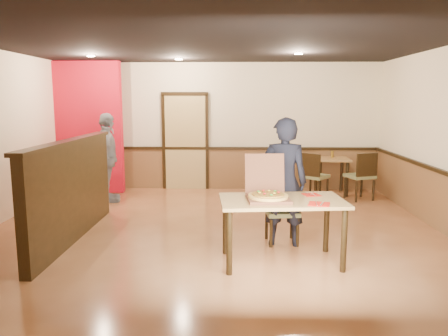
# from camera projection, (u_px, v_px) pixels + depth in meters

# --- Properties ---
(floor) EXTENTS (7.00, 7.00, 0.00)m
(floor) POSITION_uv_depth(u_px,v_px,m) (213.00, 236.00, 6.47)
(floor) COLOR #C97F4E
(floor) RESTS_ON ground
(ceiling) EXTENTS (7.00, 7.00, 0.00)m
(ceiling) POSITION_uv_depth(u_px,v_px,m) (212.00, 41.00, 6.03)
(ceiling) COLOR black
(ceiling) RESTS_ON wall_back
(wall_back) EXTENTS (7.00, 0.00, 7.00)m
(wall_back) POSITION_uv_depth(u_px,v_px,m) (221.00, 127.00, 9.71)
(wall_back) COLOR #F3E5BE
(wall_back) RESTS_ON floor
(wainscot_back) EXTENTS (7.00, 0.04, 0.90)m
(wainscot_back) POSITION_uv_depth(u_px,v_px,m) (221.00, 169.00, 9.83)
(wainscot_back) COLOR brown
(wainscot_back) RESTS_ON floor
(chair_rail_back) EXTENTS (7.00, 0.06, 0.06)m
(chair_rail_back) POSITION_uv_depth(u_px,v_px,m) (221.00, 148.00, 9.73)
(chair_rail_back) COLOR black
(chair_rail_back) RESTS_ON wall_back
(back_door) EXTENTS (0.90, 0.06, 2.10)m
(back_door) POSITION_uv_depth(u_px,v_px,m) (185.00, 142.00, 9.74)
(back_door) COLOR #D8BA6F
(back_door) RESTS_ON wall_back
(booth_partition) EXTENTS (0.20, 3.10, 1.44)m
(booth_partition) POSITION_uv_depth(u_px,v_px,m) (72.00, 189.00, 6.22)
(booth_partition) COLOR black
(booth_partition) RESTS_ON floor
(red_accent_panel) EXTENTS (1.60, 0.20, 2.78)m
(red_accent_panel) POSITION_uv_depth(u_px,v_px,m) (85.00, 128.00, 9.30)
(red_accent_panel) COLOR red
(red_accent_panel) RESTS_ON floor
(spot_a) EXTENTS (0.14, 0.14, 0.02)m
(spot_a) POSITION_uv_depth(u_px,v_px,m) (91.00, 56.00, 7.88)
(spot_a) COLOR #FFD8B2
(spot_a) RESTS_ON ceiling
(spot_b) EXTENTS (0.14, 0.14, 0.02)m
(spot_b) POSITION_uv_depth(u_px,v_px,m) (179.00, 59.00, 8.53)
(spot_b) COLOR #FFD8B2
(spot_b) RESTS_ON ceiling
(spot_c) EXTENTS (0.14, 0.14, 0.02)m
(spot_c) POSITION_uv_depth(u_px,v_px,m) (299.00, 53.00, 7.48)
(spot_c) COLOR #FFD8B2
(spot_c) RESTS_ON ceiling
(main_table) EXTENTS (1.57, 0.99, 0.80)m
(main_table) POSITION_uv_depth(u_px,v_px,m) (282.00, 208.00, 5.32)
(main_table) COLOR tan
(main_table) RESTS_ON floor
(diner_chair) EXTENTS (0.49, 0.49, 0.90)m
(diner_chair) POSITION_uv_depth(u_px,v_px,m) (281.00, 208.00, 6.16)
(diner_chair) COLOR olive
(diner_chair) RESTS_ON floor
(side_chair_left) EXTENTS (0.66, 0.66, 0.95)m
(side_chair_left) POSITION_uv_depth(u_px,v_px,m) (313.00, 174.00, 8.72)
(side_chair_left) COLOR olive
(side_chair_left) RESTS_ON floor
(side_chair_right) EXTENTS (0.61, 0.61, 0.97)m
(side_chair_right) POSITION_uv_depth(u_px,v_px,m) (362.00, 174.00, 8.68)
(side_chair_right) COLOR olive
(side_chair_right) RESTS_ON floor
(side_table) EXTENTS (0.74, 0.74, 0.77)m
(side_table) POSITION_uv_depth(u_px,v_px,m) (331.00, 166.00, 9.30)
(side_table) COLOR tan
(side_table) RESTS_ON floor
(diner) EXTENTS (0.68, 0.48, 1.77)m
(diner) POSITION_uv_depth(u_px,v_px,m) (284.00, 182.00, 5.96)
(diner) COLOR black
(diner) RESTS_ON floor
(passerby) EXTENTS (0.66, 1.10, 1.75)m
(passerby) POSITION_uv_depth(u_px,v_px,m) (108.00, 158.00, 8.52)
(passerby) COLOR gray
(passerby) RESTS_ON floor
(pizza_box) EXTENTS (0.55, 0.63, 0.53)m
(pizza_box) POSITION_uv_depth(u_px,v_px,m) (267.00, 194.00, 5.29)
(pizza_box) COLOR brown
(pizza_box) RESTS_ON main_table
(pizza) EXTENTS (0.62, 0.62, 0.03)m
(pizza) POSITION_uv_depth(u_px,v_px,m) (268.00, 196.00, 5.24)
(pizza) COLOR #DDAD50
(pizza) RESTS_ON pizza_box
(napkin_near) EXTENTS (0.29, 0.29, 0.01)m
(napkin_near) POSITION_uv_depth(u_px,v_px,m) (319.00, 204.00, 5.05)
(napkin_near) COLOR red
(napkin_near) RESTS_ON main_table
(napkin_far) EXTENTS (0.24, 0.24, 0.01)m
(napkin_far) POSITION_uv_depth(u_px,v_px,m) (311.00, 195.00, 5.55)
(napkin_far) COLOR red
(napkin_far) RESTS_ON main_table
(condiment) EXTENTS (0.06, 0.06, 0.14)m
(condiment) POSITION_uv_depth(u_px,v_px,m) (332.00, 154.00, 9.33)
(condiment) COLOR brown
(condiment) RESTS_ON side_table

